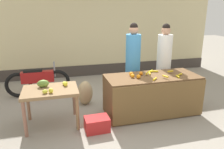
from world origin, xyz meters
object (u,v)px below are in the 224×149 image
Objects in this scene: produce_crate at (97,124)px; produce_sack at (85,93)px; vendor_woman_white_shirt at (164,63)px; parked_motorcycle at (38,81)px; vendor_woman_blue_shirt at (133,64)px.

produce_sack reaches higher than produce_crate.
vendor_woman_white_shirt reaches higher than parked_motorcycle.
vendor_woman_white_shirt is at bearing -5.18° from produce_sack.
vendor_woman_blue_shirt reaches higher than produce_sack.
produce_crate is 0.77× the size of produce_sack.
produce_sack is (-1.88, 0.17, -0.65)m from vendor_woman_white_shirt.
parked_motorcycle is 1.39m from produce_sack.
vendor_woman_blue_shirt is 1.17× the size of parked_motorcycle.
produce_crate is at bearing -61.67° from parked_motorcycle.
parked_motorcycle is at bearing 118.33° from produce_crate.
vendor_woman_white_shirt is at bearing -3.50° from vendor_woman_blue_shirt.
vendor_woman_white_shirt is 3.25× the size of produce_sack.
produce_crate is at bearing -134.57° from vendor_woman_blue_shirt.
produce_sack is (1.08, -0.86, -0.12)m from parked_motorcycle.
vendor_woman_white_shirt is at bearing -19.08° from parked_motorcycle.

